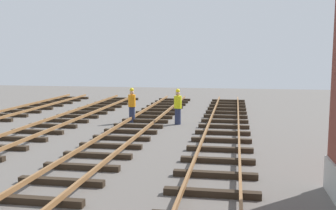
% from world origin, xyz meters
% --- Properties ---
extents(track_worker_foreground, '(0.40, 0.40, 1.87)m').
position_xyz_m(track_worker_foreground, '(-1.56, 16.91, 0.93)').
color(track_worker_foreground, '#262D4C').
rests_on(track_worker_foreground, ground).
extents(track_worker_distant, '(0.40, 0.40, 1.87)m').
position_xyz_m(track_worker_distant, '(-4.09, 17.12, 0.93)').
color(track_worker_distant, '#262D4C').
rests_on(track_worker_distant, ground).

